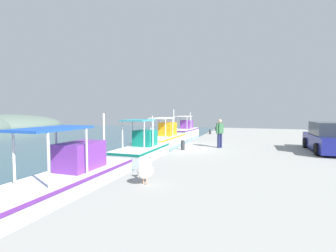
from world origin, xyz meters
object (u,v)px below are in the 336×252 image
(mooring_bollard_third, at_px, (216,129))
(fishing_boat_third, at_px, (142,150))
(pelican, at_px, (146,170))
(parked_car, at_px, (329,139))
(fishing_boat_fifth, at_px, (185,131))
(mooring_bollard_nearest, at_px, (183,145))
(fisherman_standing, at_px, (220,132))
(fishing_boat_fourth, at_px, (165,138))
(mooring_bollard_second, at_px, (210,132))
(fishing_boat_second, at_px, (69,177))

(mooring_bollard_third, bearing_deg, fishing_boat_third, 168.43)
(pelican, xyz_separation_m, parked_car, (8.10, -6.80, 0.32))
(fishing_boat_fifth, height_order, mooring_bollard_nearest, fishing_boat_fifth)
(fisherman_standing, bearing_deg, fishing_boat_fourth, 44.24)
(fisherman_standing, height_order, mooring_bollard_nearest, fisherman_standing)
(pelican, distance_m, mooring_bollard_second, 16.13)
(fishing_boat_third, xyz_separation_m, mooring_bollard_nearest, (-0.47, -2.71, 0.46))
(fishing_boat_second, bearing_deg, mooring_bollard_nearest, -23.69)
(pelican, bearing_deg, fishing_boat_fifth, 11.51)
(fishing_boat_second, bearing_deg, fishing_boat_fourth, 3.81)
(parked_car, relative_size, mooring_bollard_nearest, 7.80)
(parked_car, bearing_deg, pelican, 140.01)
(fishing_boat_second, distance_m, fishing_boat_fifth, 19.95)
(fishing_boat_fourth, relative_size, mooring_bollard_third, 15.70)
(fishing_boat_fourth, bearing_deg, fisherman_standing, -135.76)
(pelican, bearing_deg, mooring_bollard_second, 2.22)
(fishing_boat_third, xyz_separation_m, pelican, (-6.91, -3.34, 0.59))
(fishing_boat_second, distance_m, pelican, 3.33)
(fisherman_standing, height_order, mooring_bollard_second, fisherman_standing)
(fishing_boat_second, distance_m, fishing_boat_fourth, 12.84)
(mooring_bollard_nearest, xyz_separation_m, mooring_bollard_third, (13.73, 0.00, -0.06))
(pelican, bearing_deg, parked_car, -39.99)
(mooring_bollard_nearest, distance_m, mooring_bollard_second, 9.68)
(fishing_boat_fourth, xyz_separation_m, mooring_bollard_second, (2.82, -3.46, 0.38))
(mooring_bollard_nearest, relative_size, mooring_bollard_second, 1.26)
(fishing_boat_third, bearing_deg, parked_car, -83.27)
(pelican, bearing_deg, fishing_boat_third, 25.81)
(fisherman_standing, xyz_separation_m, parked_car, (0.24, -5.59, -0.20))
(pelican, distance_m, parked_car, 10.58)
(parked_car, distance_m, mooring_bollard_nearest, 7.62)
(parked_car, bearing_deg, mooring_bollard_third, 31.61)
(parked_car, xyz_separation_m, mooring_bollard_third, (12.06, 7.42, -0.51))
(fishing_boat_fourth, bearing_deg, mooring_bollard_nearest, -153.25)
(fishing_boat_fourth, bearing_deg, mooring_bollard_third, -26.78)
(mooring_bollard_second, bearing_deg, pelican, -177.78)
(mooring_bollard_nearest, bearing_deg, pelican, -174.45)
(pelican, bearing_deg, fishing_boat_fourth, 17.08)
(fishing_boat_fourth, bearing_deg, mooring_bollard_second, -50.88)
(pelican, distance_m, mooring_bollard_third, 20.17)
(fishing_boat_fourth, relative_size, fisherman_standing, 3.92)
(fishing_boat_fourth, distance_m, fishing_boat_fifth, 7.12)
(fishing_boat_third, relative_size, pelican, 4.85)
(fishing_boat_fifth, relative_size, mooring_bollard_second, 13.17)
(mooring_bollard_second, bearing_deg, mooring_bollard_third, 0.00)
(fishing_boat_fifth, distance_m, fisherman_standing, 13.70)
(fishing_boat_second, bearing_deg, pelican, -98.65)
(fishing_boat_second, xyz_separation_m, mooring_bollard_third, (19.67, -2.61, 0.41))
(fishing_boat_fourth, distance_m, fisherman_standing, 7.67)
(fishing_boat_third, relative_size, parked_car, 1.14)
(fishing_boat_fifth, xyz_separation_m, mooring_bollard_second, (-4.30, -3.53, 0.35))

